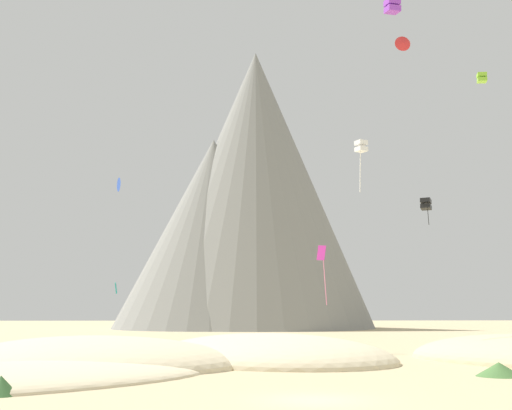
# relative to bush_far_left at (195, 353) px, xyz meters

# --- Properties ---
(ground_plane) EXTENTS (400.00, 400.00, 0.00)m
(ground_plane) POSITION_rel_bush_far_left_xyz_m (6.30, -23.59, -0.43)
(ground_plane) COLOR #C6B284
(dune_foreground_left) EXTENTS (25.80, 26.32, 4.02)m
(dune_foreground_left) POSITION_rel_bush_far_left_xyz_m (5.54, -1.87, -0.43)
(dune_foreground_left) COLOR beige
(dune_foreground_left) RESTS_ON ground_plane
(dune_foreground_right) EXTENTS (27.26, 25.12, 1.89)m
(dune_foreground_right) POSITION_rel_bush_far_left_xyz_m (-9.30, -16.12, -0.43)
(dune_foreground_right) COLOR beige
(dune_foreground_right) RESTS_ON ground_plane
(dune_back_low) EXTENTS (24.48, 21.78, 4.02)m
(dune_back_low) POSITION_rel_bush_far_left_xyz_m (-6.56, -6.03, -0.43)
(dune_back_low) COLOR beige
(dune_back_low) RESTS_ON ground_plane
(bush_far_left) EXTENTS (2.16, 2.16, 0.86)m
(bush_far_left) POSITION_rel_bush_far_left_xyz_m (0.00, 0.00, 0.00)
(bush_far_left) COLOR #668C4C
(bush_far_left) RESTS_ON ground_plane
(bush_low_patch) EXTENTS (2.31, 2.31, 0.88)m
(bush_low_patch) POSITION_rel_bush_far_left_xyz_m (-7.43, -21.68, 0.01)
(bush_low_patch) COLOR #386633
(bush_low_patch) RESTS_ON ground_plane
(bush_scatter_east) EXTENTS (3.28, 3.28, 0.80)m
(bush_scatter_east) POSITION_rel_bush_far_left_xyz_m (18.07, -14.13, -0.03)
(bush_scatter_east) COLOR #477238
(bush_scatter_east) RESTS_ON ground_plane
(rock_massif) EXTENTS (70.36, 66.95, 59.33)m
(rock_massif) POSITION_rel_bush_far_left_xyz_m (5.04, 84.01, 26.13)
(rock_massif) COLOR gray
(rock_massif) RESTS_ON ground_plane
(kite_violet_high) EXTENTS (1.60, 1.64, 1.49)m
(kite_violet_high) POSITION_rel_bush_far_left_xyz_m (19.17, 11.04, 34.23)
(kite_violet_high) COLOR purple
(kite_red_high) EXTENTS (1.79, 0.37, 1.79)m
(kite_red_high) POSITION_rel_bush_far_left_xyz_m (22.02, 17.92, 33.13)
(kite_red_high) COLOR red
(kite_black_mid) EXTENTS (1.83, 1.86, 3.69)m
(kite_black_mid) POSITION_rel_bush_far_left_xyz_m (29.28, 35.73, 17.57)
(kite_black_mid) COLOR black
(kite_teal_low) EXTENTS (0.29, 1.10, 1.33)m
(kite_teal_low) POSITION_rel_bush_far_left_xyz_m (-10.20, 22.86, 5.72)
(kite_teal_low) COLOR teal
(kite_lime_high) EXTENTS (1.05, 1.04, 0.93)m
(kite_lime_high) POSITION_rel_bush_far_left_xyz_m (27.62, 9.80, 26.18)
(kite_lime_high) COLOR #8CD133
(kite_white_mid) EXTENTS (1.06, 1.06, 4.18)m
(kite_white_mid) POSITION_rel_bush_far_left_xyz_m (13.08, -1.24, 16.16)
(kite_white_mid) COLOR white
(kite_magenta_low) EXTENTS (0.93, 0.68, 5.43)m
(kite_magenta_low) POSITION_rel_bush_far_left_xyz_m (11.06, 7.70, 7.68)
(kite_magenta_low) COLOR #D1339E
(kite_blue_mid) EXTENTS (1.01, 1.85, 1.92)m
(kite_blue_mid) POSITION_rel_bush_far_left_xyz_m (-12.37, 35.57, 19.96)
(kite_blue_mid) COLOR blue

